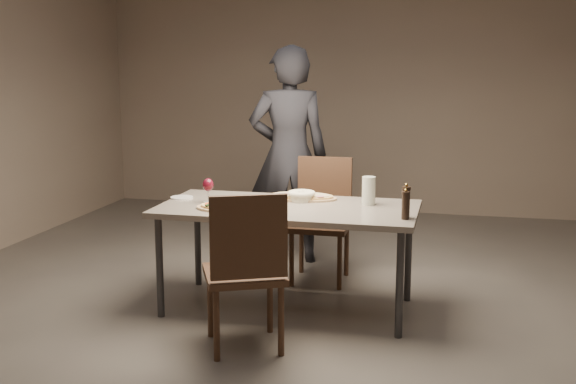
% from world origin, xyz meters
% --- Properties ---
extents(room, '(7.00, 7.00, 7.00)m').
position_xyz_m(room, '(0.00, 0.00, 1.40)').
color(room, '#5B554E').
rests_on(room, ground).
extents(dining_table, '(1.80, 0.90, 0.75)m').
position_xyz_m(dining_table, '(0.00, 0.00, 0.69)').
color(dining_table, slate).
rests_on(dining_table, ground).
extents(zucchini_pizza, '(0.59, 0.33, 0.05)m').
position_xyz_m(zucchini_pizza, '(-0.30, -0.19, 0.77)').
color(zucchini_pizza, tan).
rests_on(zucchini_pizza, dining_table).
extents(ham_pizza, '(0.52, 0.29, 0.04)m').
position_xyz_m(ham_pizza, '(0.04, 0.28, 0.77)').
color(ham_pizza, tan).
rests_on(ham_pizza, dining_table).
extents(bread_basket, '(0.20, 0.20, 0.07)m').
position_xyz_m(bread_basket, '(0.05, 0.20, 0.79)').
color(bread_basket, beige).
rests_on(bread_basket, dining_table).
extents(oil_dish, '(0.14, 0.14, 0.02)m').
position_xyz_m(oil_dish, '(-0.14, 0.12, 0.76)').
color(oil_dish, white).
rests_on(oil_dish, dining_table).
extents(pepper_mill_left, '(0.06, 0.06, 0.23)m').
position_xyz_m(pepper_mill_left, '(0.83, -0.18, 0.86)').
color(pepper_mill_left, black).
rests_on(pepper_mill_left, dining_table).
extents(pepper_mill_right, '(0.05, 0.05, 0.20)m').
position_xyz_m(pepper_mill_right, '(0.83, -0.23, 0.84)').
color(pepper_mill_right, black).
rests_on(pepper_mill_right, dining_table).
extents(carafe, '(0.10, 0.10, 0.20)m').
position_xyz_m(carafe, '(0.54, 0.18, 0.85)').
color(carafe, silver).
rests_on(carafe, dining_table).
extents(wine_glass, '(0.08, 0.08, 0.18)m').
position_xyz_m(wine_glass, '(-0.58, -0.01, 0.87)').
color(wine_glass, silver).
rests_on(wine_glass, dining_table).
extents(side_plate, '(0.17, 0.17, 0.01)m').
position_xyz_m(side_plate, '(-0.83, 0.09, 0.76)').
color(side_plate, white).
rests_on(side_plate, dining_table).
extents(chair_near, '(0.63, 0.63, 1.00)m').
position_xyz_m(chair_near, '(-0.06, -0.82, 0.56)').
color(chair_near, '#3F281A').
rests_on(chair_near, ground).
extents(chair_far, '(0.47, 0.47, 0.98)m').
position_xyz_m(chair_far, '(0.09, 0.78, 0.55)').
color(chair_far, '#3F281A').
rests_on(chair_far, ground).
extents(diner, '(0.78, 0.62, 1.88)m').
position_xyz_m(diner, '(-0.29, 1.22, 0.94)').
color(diner, black).
rests_on(diner, ground).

